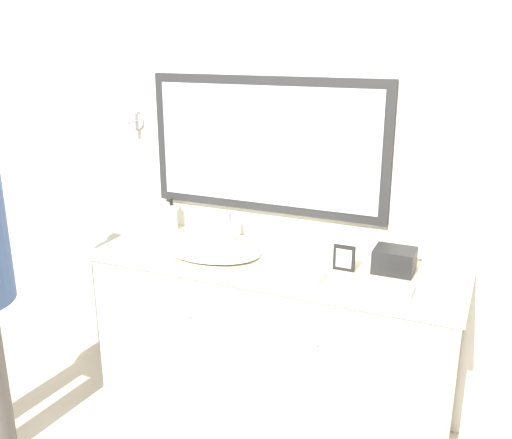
{
  "coord_description": "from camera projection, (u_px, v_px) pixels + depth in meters",
  "views": [
    {
      "loc": [
        0.96,
        -2.09,
        1.95
      ],
      "look_at": [
        -0.1,
        0.31,
        1.12
      ],
      "focal_mm": 40.0,
      "sensor_mm": 36.0,
      "label": 1
    }
  ],
  "objects": [
    {
      "name": "vanity_counter",
      "position": [
        273.0,
        344.0,
        2.91
      ],
      "size": [
        1.81,
        0.6,
        0.92
      ],
      "color": "white",
      "rests_on": "ground_plane"
    },
    {
      "name": "wall_back",
      "position": [
        298.0,
        174.0,
        2.95
      ],
      "size": [
        8.0,
        0.18,
        2.55
      ],
      "color": "silver",
      "rests_on": "ground_plane"
    },
    {
      "name": "hand_towel_near_sink",
      "position": [
        302.0,
        275.0,
        2.56
      ],
      "size": [
        0.19,
        0.13,
        0.04
      ],
      "color": "white",
      "rests_on": "vanity_counter"
    },
    {
      "name": "sink_basin",
      "position": [
        213.0,
        250.0,
        2.87
      ],
      "size": [
        0.5,
        0.41,
        0.17
      ],
      "color": "white",
      "rests_on": "vanity_counter"
    },
    {
      "name": "picture_frame",
      "position": [
        344.0,
        258.0,
        2.64
      ],
      "size": [
        0.1,
        0.01,
        0.12
      ],
      "color": "black",
      "rests_on": "vanity_counter"
    },
    {
      "name": "soap_bottle",
      "position": [
        172.0,
        217.0,
        3.21
      ],
      "size": [
        0.06,
        0.06,
        0.19
      ],
      "color": "white",
      "rests_on": "vanity_counter"
    },
    {
      "name": "hand_towel_far_corner",
      "position": [
        395.0,
        289.0,
        2.42
      ],
      "size": [
        0.16,
        0.13,
        0.03
      ],
      "color": "#A8B7C6",
      "rests_on": "vanity_counter"
    },
    {
      "name": "appliance_box",
      "position": [
        394.0,
        261.0,
        2.63
      ],
      "size": [
        0.19,
        0.15,
        0.11
      ],
      "color": "black",
      "rests_on": "vanity_counter"
    }
  ]
}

